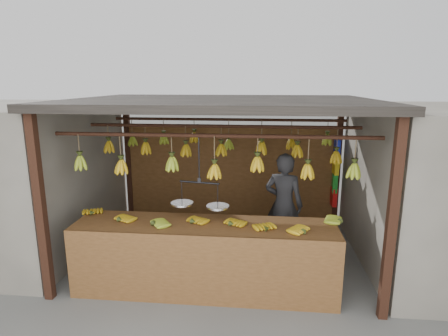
# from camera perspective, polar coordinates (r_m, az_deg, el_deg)

# --- Properties ---
(ground) EXTENTS (80.00, 80.00, 0.00)m
(ground) POSITION_cam_1_polar(r_m,az_deg,el_deg) (6.09, -0.29, -12.66)
(ground) COLOR #5B5B57
(stall) EXTENTS (4.30, 3.30, 2.40)m
(stall) POSITION_cam_1_polar(r_m,az_deg,el_deg) (5.85, 0.03, 6.48)
(stall) COLOR black
(stall) RESTS_ON ground
(neighbor_left) EXTENTS (3.00, 3.00, 2.30)m
(neighbor_left) POSITION_cam_1_polar(r_m,az_deg,el_deg) (7.03, -30.91, -1.08)
(neighbor_left) COLOR slate
(neighbor_left) RESTS_ON ground
(counter) EXTENTS (3.50, 0.75, 0.96)m
(counter) POSITION_cam_1_polar(r_m,az_deg,el_deg) (4.70, -3.12, -11.29)
(counter) COLOR brown
(counter) RESTS_ON ground
(hanging_bananas) EXTENTS (3.58, 2.25, 0.39)m
(hanging_bananas) POSITION_cam_1_polar(r_m,az_deg,el_deg) (5.58, -0.40, 2.51)
(hanging_bananas) COLOR #92A523
(hanging_bananas) RESTS_ON ground
(balance_scale) EXTENTS (0.75, 0.36, 0.90)m
(balance_scale) POSITION_cam_1_polar(r_m,az_deg,el_deg) (4.76, -3.73, -5.12)
(balance_scale) COLOR black
(balance_scale) RESTS_ON ground
(vendor) EXTENTS (0.67, 0.54, 1.61)m
(vendor) POSITION_cam_1_polar(r_m,az_deg,el_deg) (5.80, 9.07, -5.58)
(vendor) COLOR #262628
(vendor) RESTS_ON ground
(bag_bundles) EXTENTS (0.08, 0.26, 1.24)m
(bag_bundles) POSITION_cam_1_polar(r_m,az_deg,el_deg) (7.13, 16.59, -0.78)
(bag_bundles) COLOR #1426BF
(bag_bundles) RESTS_ON ground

